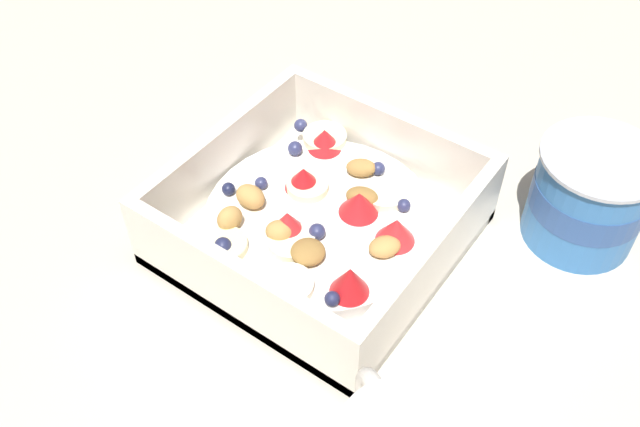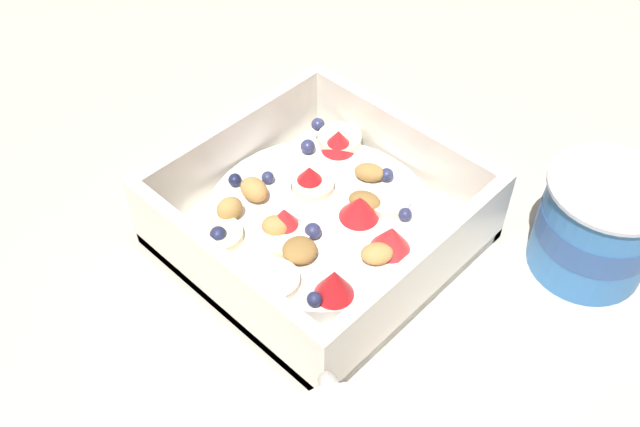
{
  "view_description": "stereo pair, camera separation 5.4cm",
  "coord_description": "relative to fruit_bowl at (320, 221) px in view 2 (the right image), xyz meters",
  "views": [
    {
      "loc": [
        0.21,
        -0.29,
        0.43
      ],
      "look_at": [
        -0.01,
        0.01,
        0.03
      ],
      "focal_mm": 39.98,
      "sensor_mm": 36.0,
      "label": 1
    },
    {
      "loc": [
        0.25,
        -0.25,
        0.43
      ],
      "look_at": [
        -0.01,
        0.01,
        0.03
      ],
      "focal_mm": 39.98,
      "sensor_mm": 36.0,
      "label": 2
    }
  ],
  "objects": [
    {
      "name": "spoon",
      "position": [
        -0.13,
        0.03,
        -0.02
      ],
      "size": [
        0.09,
        0.17,
        0.01
      ],
      "color": "silver",
      "rests_on": "ground"
    },
    {
      "name": "ground_plane",
      "position": [
        0.01,
        -0.01,
        -0.02
      ],
      "size": [
        2.4,
        2.4,
        0.0
      ],
      "primitive_type": "plane",
      "color": "beige"
    },
    {
      "name": "yogurt_cup",
      "position": [
        0.16,
        0.12,
        0.02
      ],
      "size": [
        0.09,
        0.09,
        0.08
      ],
      "color": "#3370B7",
      "rests_on": "ground"
    },
    {
      "name": "fruit_bowl",
      "position": [
        0.0,
        0.0,
        0.0
      ],
      "size": [
        0.2,
        0.2,
        0.07
      ],
      "color": "white",
      "rests_on": "ground"
    }
  ]
}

